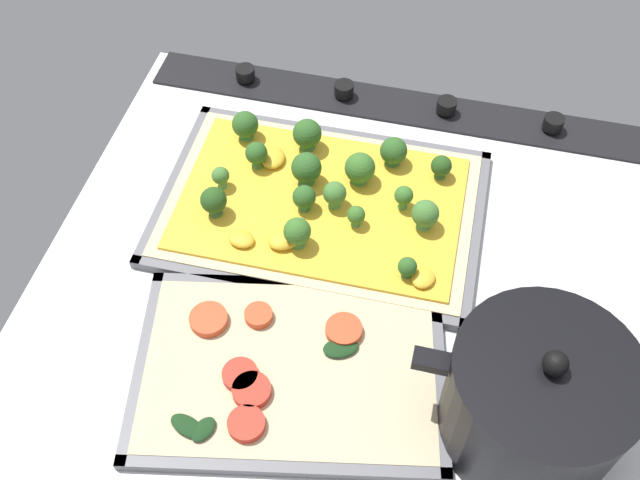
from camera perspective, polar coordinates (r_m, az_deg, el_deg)
The scene contains 7 objects.
ground_plane at distance 90.45cm, azimuth 2.15°, elevation -3.65°, with size 73.89×69.14×3.00cm, color silver.
stove_control_panel at distance 109.09cm, azimuth 5.68°, elevation 10.34°, with size 70.93×7.00×2.60cm.
baking_tray_front at distance 95.29cm, azimuth 0.05°, elevation 2.37°, with size 40.83×28.15×1.30cm.
broccoli_pizza at distance 94.39cm, azimuth 0.07°, elevation 3.34°, with size 38.41×25.73×5.96cm.
baking_tray_back at distance 82.73cm, azimuth -2.30°, elevation -9.91°, with size 37.59×29.44×1.30cm.
veggie_pizza_back at distance 82.12cm, azimuth -2.69°, elevation -9.67°, with size 34.77×26.62×1.90cm.
cooking_pot at distance 77.22cm, azimuth 16.14°, elevation -11.68°, with size 24.95×18.11×15.38cm.
Camera 1 is at (-8.31, 49.26, 73.90)cm, focal length 41.94 mm.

